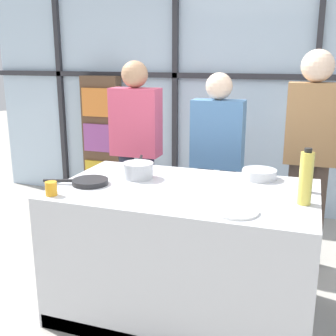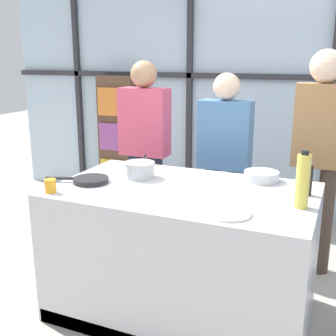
{
  "view_description": "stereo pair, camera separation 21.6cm",
  "coord_description": "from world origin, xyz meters",
  "px_view_note": "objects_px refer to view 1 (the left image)",
  "views": [
    {
      "loc": [
        0.75,
        -2.55,
        1.75
      ],
      "look_at": [
        -0.15,
        0.1,
        1.01
      ],
      "focal_mm": 45.0,
      "sensor_mm": 36.0,
      "label": 1
    },
    {
      "loc": [
        0.95,
        -2.47,
        1.75
      ],
      "look_at": [
        -0.15,
        0.1,
        1.01
      ],
      "focal_mm": 45.0,
      "sensor_mm": 36.0,
      "label": 2
    }
  ],
  "objects_px": {
    "saucepan": "(138,170)",
    "oil_bottle": "(306,178)",
    "pepper_grinder": "(308,176)",
    "juice_glass_near": "(51,189)",
    "spectator_center_left": "(217,155)",
    "frying_pan": "(89,182)",
    "white_plate": "(235,211)",
    "mixing_bowl": "(259,174)",
    "spectator_center_right": "(311,145)",
    "spectator_far_left": "(136,143)"
  },
  "relations": [
    {
      "from": "pepper_grinder",
      "to": "frying_pan",
      "type": "bearing_deg",
      "value": -167.64
    },
    {
      "from": "spectator_center_left",
      "to": "frying_pan",
      "type": "bearing_deg",
      "value": 59.73
    },
    {
      "from": "spectator_far_left",
      "to": "juice_glass_near",
      "type": "bearing_deg",
      "value": 90.62
    },
    {
      "from": "spectator_center_left",
      "to": "frying_pan",
      "type": "height_order",
      "value": "spectator_center_left"
    },
    {
      "from": "saucepan",
      "to": "pepper_grinder",
      "type": "height_order",
      "value": "pepper_grinder"
    },
    {
      "from": "spectator_center_right",
      "to": "pepper_grinder",
      "type": "height_order",
      "value": "spectator_center_right"
    },
    {
      "from": "frying_pan",
      "to": "saucepan",
      "type": "relative_size",
      "value": 1.08
    },
    {
      "from": "spectator_far_left",
      "to": "juice_glass_near",
      "type": "xyz_separation_m",
      "value": [
        0.01,
        -1.39,
        -0.02
      ]
    },
    {
      "from": "frying_pan",
      "to": "mixing_bowl",
      "type": "bearing_deg",
      "value": 25.31
    },
    {
      "from": "frying_pan",
      "to": "saucepan",
      "type": "xyz_separation_m",
      "value": [
        0.26,
        0.25,
        0.04
      ]
    },
    {
      "from": "spectator_far_left",
      "to": "saucepan",
      "type": "distance_m",
      "value": 0.93
    },
    {
      "from": "white_plate",
      "to": "mixing_bowl",
      "type": "height_order",
      "value": "mixing_bowl"
    },
    {
      "from": "spectator_center_right",
      "to": "saucepan",
      "type": "distance_m",
      "value": 1.43
    },
    {
      "from": "white_plate",
      "to": "spectator_center_left",
      "type": "bearing_deg",
      "value": 106.68
    },
    {
      "from": "spectator_far_left",
      "to": "spectator_center_left",
      "type": "height_order",
      "value": "spectator_far_left"
    },
    {
      "from": "saucepan",
      "to": "white_plate",
      "type": "xyz_separation_m",
      "value": [
        0.78,
        -0.47,
        -0.05
      ]
    },
    {
      "from": "spectator_center_left",
      "to": "mixing_bowl",
      "type": "relative_size",
      "value": 6.67
    },
    {
      "from": "spectator_far_left",
      "to": "saucepan",
      "type": "relative_size",
      "value": 4.34
    },
    {
      "from": "saucepan",
      "to": "mixing_bowl",
      "type": "height_order",
      "value": "saucepan"
    },
    {
      "from": "mixing_bowl",
      "to": "juice_glass_near",
      "type": "xyz_separation_m",
      "value": [
        -1.19,
        -0.79,
        0.01
      ]
    },
    {
      "from": "spectator_center_left",
      "to": "saucepan",
      "type": "xyz_separation_m",
      "value": [
        -0.39,
        -0.85,
        0.05
      ]
    },
    {
      "from": "spectator_center_right",
      "to": "spectator_center_left",
      "type": "bearing_deg",
      "value": 0.0
    },
    {
      "from": "juice_glass_near",
      "to": "frying_pan",
      "type": "bearing_deg",
      "value": 69.25
    },
    {
      "from": "spectator_center_right",
      "to": "pepper_grinder",
      "type": "xyz_separation_m",
      "value": [
        -0.0,
        -0.8,
        -0.04
      ]
    },
    {
      "from": "saucepan",
      "to": "oil_bottle",
      "type": "xyz_separation_m",
      "value": [
        1.14,
        -0.2,
        0.1
      ]
    },
    {
      "from": "pepper_grinder",
      "to": "spectator_center_right",
      "type": "bearing_deg",
      "value": 89.65
    },
    {
      "from": "spectator_far_left",
      "to": "white_plate",
      "type": "height_order",
      "value": "spectator_far_left"
    },
    {
      "from": "saucepan",
      "to": "oil_bottle",
      "type": "relative_size",
      "value": 1.17
    },
    {
      "from": "spectator_far_left",
      "to": "frying_pan",
      "type": "relative_size",
      "value": 4.02
    },
    {
      "from": "spectator_center_right",
      "to": "pepper_grinder",
      "type": "relative_size",
      "value": 7.96
    },
    {
      "from": "spectator_center_left",
      "to": "frying_pan",
      "type": "xyz_separation_m",
      "value": [
        -0.64,
        -1.1,
        0.01
      ]
    },
    {
      "from": "spectator_center_right",
      "to": "juice_glass_near",
      "type": "height_order",
      "value": "spectator_center_right"
    },
    {
      "from": "oil_bottle",
      "to": "saucepan",
      "type": "bearing_deg",
      "value": 170.28
    },
    {
      "from": "mixing_bowl",
      "to": "oil_bottle",
      "type": "bearing_deg",
      "value": -55.04
    },
    {
      "from": "saucepan",
      "to": "spectator_center_left",
      "type": "bearing_deg",
      "value": 65.47
    },
    {
      "from": "spectator_center_left",
      "to": "pepper_grinder",
      "type": "bearing_deg",
      "value": 133.74
    },
    {
      "from": "white_plate",
      "to": "oil_bottle",
      "type": "distance_m",
      "value": 0.47
    },
    {
      "from": "mixing_bowl",
      "to": "juice_glass_near",
      "type": "relative_size",
      "value": 2.77
    },
    {
      "from": "spectator_center_left",
      "to": "oil_bottle",
      "type": "height_order",
      "value": "spectator_center_left"
    },
    {
      "from": "pepper_grinder",
      "to": "juice_glass_near",
      "type": "distance_m",
      "value": 1.62
    },
    {
      "from": "white_plate",
      "to": "juice_glass_near",
      "type": "relative_size",
      "value": 3.01
    },
    {
      "from": "mixing_bowl",
      "to": "white_plate",
      "type": "bearing_deg",
      "value": -93.35
    },
    {
      "from": "spectator_center_left",
      "to": "saucepan",
      "type": "height_order",
      "value": "spectator_center_left"
    },
    {
      "from": "spectator_center_right",
      "to": "white_plate",
      "type": "distance_m",
      "value": 1.37
    },
    {
      "from": "spectator_center_left",
      "to": "juice_glass_near",
      "type": "height_order",
      "value": "spectator_center_left"
    },
    {
      "from": "spectator_center_right",
      "to": "juice_glass_near",
      "type": "distance_m",
      "value": 2.06
    },
    {
      "from": "mixing_bowl",
      "to": "saucepan",
      "type": "bearing_deg",
      "value": -162.75
    },
    {
      "from": "spectator_far_left",
      "to": "mixing_bowl",
      "type": "height_order",
      "value": "spectator_far_left"
    },
    {
      "from": "saucepan",
      "to": "oil_bottle",
      "type": "distance_m",
      "value": 1.16
    },
    {
      "from": "saucepan",
      "to": "juice_glass_near",
      "type": "bearing_deg",
      "value": -124.07
    }
  ]
}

